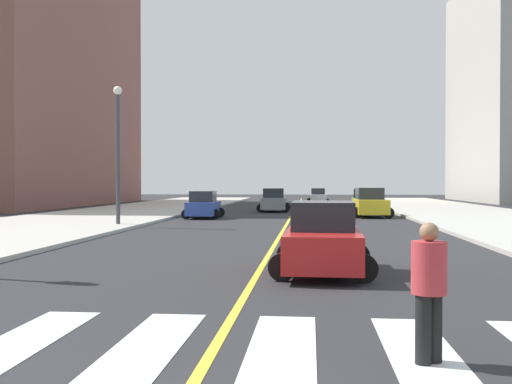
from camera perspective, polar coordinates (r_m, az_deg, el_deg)
crosswalk_paint at (r=8.01m, az=-4.20°, el=-15.02°), size 13.50×4.00×0.01m
lane_divider_paint at (r=43.67m, az=3.65°, el=-2.02°), size 0.16×80.00×0.01m
low_rise_brick_west at (r=65.06m, az=-22.07°, el=10.25°), size 16.00×32.00×25.76m
car_green_nearest at (r=47.27m, az=10.34°, el=-0.83°), size 2.55×3.97×1.74m
car_blue_second at (r=36.91m, az=-5.11°, el=-1.32°), size 2.44×3.85×1.70m
car_yellow_third at (r=38.81m, az=10.98°, el=-1.09°), size 2.75×4.32×1.90m
car_gray_fourth at (r=45.16m, az=1.74°, el=-0.86°), size 2.57×4.07×1.80m
car_red_fifth at (r=14.44m, az=6.50°, el=-4.63°), size 2.49×3.94×1.74m
car_white_sixth at (r=63.12m, az=6.01°, el=-0.43°), size 2.38×3.75×1.66m
pedestrian_crossing at (r=7.52m, az=16.41°, el=-8.73°), size 0.43×0.43×1.72m
street_lamp at (r=30.31m, az=-13.24°, el=4.73°), size 0.44×0.44×6.89m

